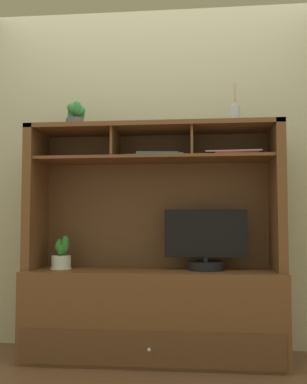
% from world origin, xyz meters
% --- Properties ---
extents(floor_plane, '(6.00, 6.00, 0.02)m').
position_xyz_m(floor_plane, '(0.00, 0.00, -0.01)').
color(floor_plane, brown).
rests_on(floor_plane, ground).
extents(back_wall, '(6.00, 0.02, 2.80)m').
position_xyz_m(back_wall, '(0.00, 0.28, 1.40)').
color(back_wall, '#B2AC88').
rests_on(back_wall, ground).
extents(media_console, '(1.70, 0.53, 1.55)m').
position_xyz_m(media_console, '(0.00, 0.01, 0.45)').
color(media_console, brown).
rests_on(media_console, ground).
extents(tv_monitor, '(0.55, 0.24, 0.40)m').
position_xyz_m(tv_monitor, '(0.35, 0.00, 0.75)').
color(tv_monitor, black).
rests_on(tv_monitor, media_console).
extents(potted_orchid, '(0.15, 0.16, 0.23)m').
position_xyz_m(potted_orchid, '(-0.63, -0.02, 0.67)').
color(potted_orchid, beige).
rests_on(potted_orchid, media_console).
extents(magazine_stack_left, '(0.42, 0.27, 0.03)m').
position_xyz_m(magazine_stack_left, '(0.02, -0.01, 1.35)').
color(magazine_stack_left, '#4D735D').
rests_on(magazine_stack_left, media_console).
extents(magazine_stack_centre, '(0.37, 0.22, 0.02)m').
position_xyz_m(magazine_stack_centre, '(0.54, -0.06, 1.35)').
color(magazine_stack_centre, '#AC2638').
rests_on(magazine_stack_centre, media_console).
extents(diffuser_bottle, '(0.07, 0.07, 0.29)m').
position_xyz_m(diffuser_bottle, '(0.55, -0.00, 1.62)').
color(diffuser_bottle, '#AEB1B6').
rests_on(diffuser_bottle, media_console).
extents(potted_succulent, '(0.15, 0.14, 0.18)m').
position_xyz_m(potted_succulent, '(-0.55, 0.00, 1.64)').
color(potted_succulent, '#514F58').
rests_on(potted_succulent, media_console).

